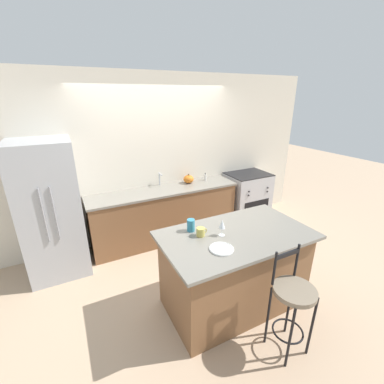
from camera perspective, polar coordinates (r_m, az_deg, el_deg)
ground_plane at (r=4.35m, az=-4.05°, el=-12.04°), size 18.00×18.00×0.00m
wall_back at (r=4.37m, az=-7.84°, el=7.35°), size 6.00×0.07×2.70m
back_counter at (r=4.41m, az=-5.99°, el=-4.82°), size 2.48×0.62×0.91m
sink_faucet at (r=4.35m, az=-7.16°, el=3.16°), size 0.02×0.13×0.22m
kitchen_island at (r=3.12m, az=9.36°, el=-16.57°), size 1.65×0.96×0.94m
refrigerator at (r=3.90m, az=-28.83°, el=-3.44°), size 0.74×0.80×1.84m
oven_range at (r=5.17m, az=12.01°, el=-1.02°), size 0.79×0.64×0.95m
bar_stool_near at (r=2.71m, az=21.39°, el=-21.48°), size 0.39×0.39×1.07m
dinner_plate at (r=2.57m, az=6.57°, el=-12.40°), size 0.24×0.24×0.02m
wine_glass at (r=2.74m, az=6.71°, el=-7.16°), size 0.07×0.07×0.19m
coffee_mug at (r=2.76m, az=1.96°, el=-8.85°), size 0.12×0.09×0.09m
tumbler_cup at (r=2.84m, az=-0.25°, el=-7.40°), size 0.09×0.09×0.14m
pumpkin_decoration at (r=4.47m, az=-0.77°, el=2.89°), size 0.18×0.18×0.16m
soap_bottle at (r=4.63m, az=2.93°, el=3.30°), size 0.05×0.05×0.14m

